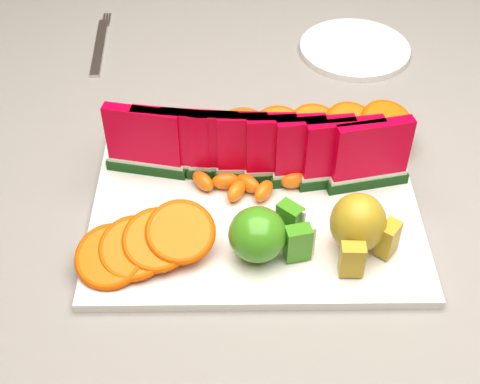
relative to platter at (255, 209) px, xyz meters
The scene contains 11 objects.
table 0.16m from the platter, 79.65° to the left, with size 1.40×0.90×0.75m.
tablecloth 0.12m from the platter, 79.65° to the left, with size 1.53×1.03×0.20m.
platter is the anchor object (origin of this frame).
apple_cluster 0.09m from the platter, 85.02° to the right, with size 0.10×0.09×0.06m.
pear_cluster 0.14m from the platter, 32.36° to the right, with size 0.09×0.09×0.07m.
side_plate 0.41m from the platter, 64.75° to the left, with size 0.24×0.24×0.01m.
fork 0.46m from the platter, 122.29° to the left, with size 0.02×0.20×0.00m.
watermelon_row 0.07m from the platter, 88.09° to the left, with size 0.39×0.07×0.10m.
orange_fan_front 0.15m from the platter, 146.74° to the right, with size 0.17×0.12×0.05m.
orange_fan_back 0.13m from the platter, 74.07° to the left, with size 0.37×0.10×0.05m.
tangerine_segments 0.03m from the platter, 116.71° to the left, with size 0.15×0.06×0.02m.
Camera 1 is at (-0.05, -0.69, 1.35)m, focal length 50.00 mm.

